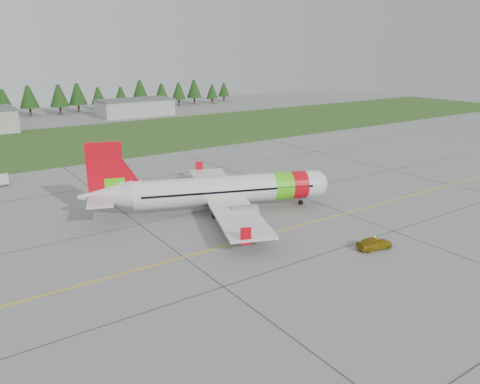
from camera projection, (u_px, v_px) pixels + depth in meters
ground at (336, 250)px, 52.48m from camera, size 320.00×320.00×0.00m
aircraft at (222, 190)px, 64.29m from camera, size 33.00×31.36×10.43m
follow_me_car at (375, 232)px, 52.15m from camera, size 1.74×1.93×4.13m
service_van at (2, 170)px, 77.87m from camera, size 1.76×1.68×4.66m
grass_strip at (98, 139)px, 117.06m from camera, size 320.00×50.00×0.03m
taxi_guideline at (290, 228)px, 58.78m from camera, size 120.00×0.25×0.02m
hangar_east at (135, 108)px, 158.22m from camera, size 24.00×12.00×5.20m
treeline at (43, 100)px, 159.71m from camera, size 160.00×8.00×10.00m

